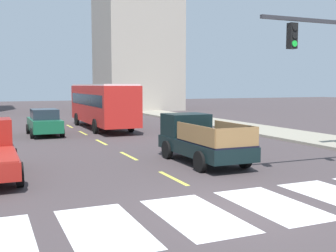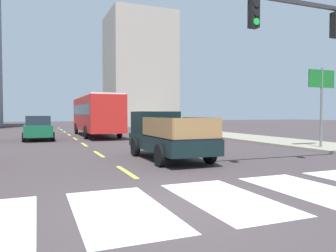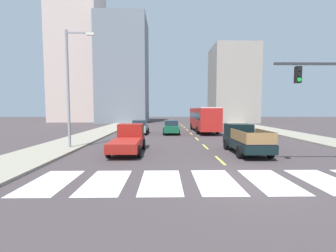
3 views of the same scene
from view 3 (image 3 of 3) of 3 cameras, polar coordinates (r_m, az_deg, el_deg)
The scene contains 26 objects.
ground_plane at distance 10.58m, azimuth 18.24°, elevation -13.01°, with size 160.00×160.00×0.00m, color #41383A.
sidewalk_right at distance 31.63m, azimuth 27.98°, elevation -1.71°, with size 3.96×110.00×0.15m, color gray.
sidewalk_left at distance 28.98m, azimuth -18.00°, elevation -1.92°, with size 3.96×110.00×0.15m, color gray.
crosswalk_stripe_0 at distance 11.14m, azimuth -27.39°, elevation -12.37°, with size 1.72×3.46×0.01m, color white.
crosswalk_stripe_1 at distance 10.34m, azimuth -15.31°, elevation -13.34°, with size 1.72×3.46×0.01m, color white.
crosswalk_stripe_2 at distance 10.03m, azimuth -1.78°, elevation -13.74°, with size 1.72×3.46×0.01m, color white.
crosswalk_stripe_3 at distance 10.27m, azimuth 11.85°, elevation -13.40°, with size 1.72×3.46×0.01m, color white.
crosswalk_stripe_4 at distance 11.02m, azimuth 24.17°, elevation -12.46°, with size 1.72×3.46×0.01m, color white.
crosswalk_stripe_5 at distance 12.18m, azimuth 34.45°, elevation -11.24°, with size 1.72×3.46×0.01m, color white.
lane_dash_0 at distance 14.29m, azimuth 12.93°, elevation -8.36°, with size 0.16×2.40×0.01m, color #D6D347.
lane_dash_1 at distance 19.10m, azimuth 9.34°, elevation -5.12°, with size 0.16×2.40×0.01m, color #D6D347.
lane_dash_2 at distance 23.98m, azimuth 7.21°, elevation -3.17°, with size 0.16×2.40×0.01m, color #D6D347.
lane_dash_3 at distance 28.90m, azimuth 5.82°, elevation -1.89°, with size 0.16×2.40×0.01m, color #D6D347.
lane_dash_4 at distance 33.85m, azimuth 4.83°, elevation -0.98°, with size 0.16×2.40×0.01m, color #D6D347.
lane_dash_5 at distance 38.81m, azimuth 4.09°, elevation -0.30°, with size 0.16×2.40×0.01m, color #D6D347.
lane_dash_6 at distance 43.78m, azimuth 3.53°, elevation 0.23°, with size 0.16×2.40×0.01m, color #D6D347.
lane_dash_7 at distance 48.75m, azimuth 3.07°, elevation 0.64°, with size 0.16×2.40×0.01m, color #D6D347.
pickup_stakebed at distance 17.18m, azimuth 18.54°, elevation -3.19°, with size 2.18×5.20×1.96m.
pickup_dark at distance 16.76m, azimuth -9.83°, elevation -3.26°, with size 2.18×5.20×1.96m.
city_bus at distance 31.28m, azimuth 8.89°, elevation 2.13°, with size 2.72×10.80×3.32m.
sedan_far at distance 28.59m, azimuth -7.06°, elevation -0.24°, with size 2.02×4.40×1.72m.
sedan_mid at distance 28.23m, azimuth 0.77°, elevation -0.27°, with size 2.02×4.40×1.72m.
streetlight_left at distance 19.06m, azimuth -23.37°, elevation 9.56°, with size 2.20×0.28×9.00m.
tower_tall_centre at distance 63.59m, azimuth -21.59°, elevation 17.78°, with size 11.48×11.27×36.50m, color beige.
block_mid_left at distance 55.23m, azimuth -11.06°, elevation 13.28°, with size 10.84×11.28×23.60m, color slate.
block_mid_right at distance 55.66m, azimuth 15.86°, elevation 9.86°, with size 9.67×9.80×17.32m, color #A2988C.
Camera 3 is at (-3.38, -9.54, 3.11)m, focal length 24.31 mm.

